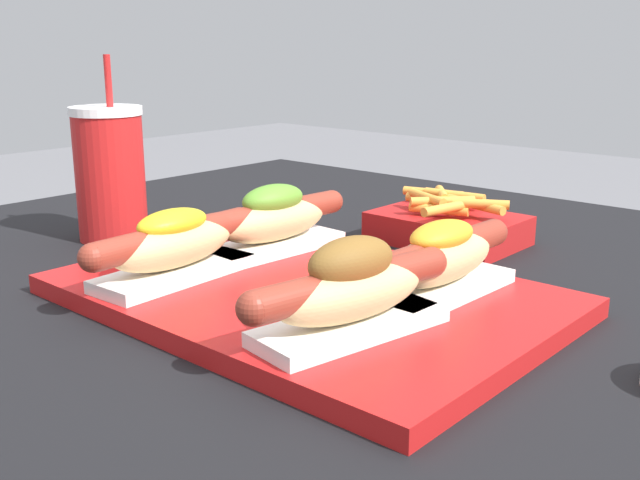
{
  "coord_description": "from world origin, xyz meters",
  "views": [
    {
      "loc": [
        0.43,
        -0.53,
        0.98
      ],
      "look_at": [
        -0.02,
        -0.03,
        0.8
      ],
      "focal_mm": 42.0,
      "sensor_mm": 36.0,
      "label": 1
    }
  ],
  "objects_px": {
    "fries_basket": "(448,225)",
    "hot_dog_1": "(351,291)",
    "serving_tray": "(306,295)",
    "drink_cup": "(110,173)",
    "hot_dog_2": "(273,220)",
    "hot_dog_0": "(174,245)",
    "hot_dog_3": "(441,259)"
  },
  "relations": [
    {
      "from": "hot_dog_1",
      "to": "fries_basket",
      "type": "bearing_deg",
      "value": 110.31
    },
    {
      "from": "hot_dog_2",
      "to": "hot_dog_0",
      "type": "bearing_deg",
      "value": -90.54
    },
    {
      "from": "hot_dog_0",
      "to": "hot_dog_3",
      "type": "distance_m",
      "value": 0.25
    },
    {
      "from": "serving_tray",
      "to": "fries_basket",
      "type": "xyz_separation_m",
      "value": [
        -0.02,
        0.28,
        0.01
      ]
    },
    {
      "from": "hot_dog_3",
      "to": "drink_cup",
      "type": "height_order",
      "value": "drink_cup"
    },
    {
      "from": "fries_basket",
      "to": "hot_dog_1",
      "type": "bearing_deg",
      "value": -69.69
    },
    {
      "from": "serving_tray",
      "to": "drink_cup",
      "type": "distance_m",
      "value": 0.35
    },
    {
      "from": "drink_cup",
      "to": "fries_basket",
      "type": "relative_size",
      "value": 1.3
    },
    {
      "from": "drink_cup",
      "to": "hot_dog_3",
      "type": "bearing_deg",
      "value": 5.3
    },
    {
      "from": "hot_dog_1",
      "to": "drink_cup",
      "type": "bearing_deg",
      "value": 169.59
    },
    {
      "from": "hot_dog_1",
      "to": "hot_dog_3",
      "type": "relative_size",
      "value": 0.99
    },
    {
      "from": "hot_dog_1",
      "to": "hot_dog_2",
      "type": "xyz_separation_m",
      "value": [
        -0.21,
        0.13,
        -0.0
      ]
    },
    {
      "from": "serving_tray",
      "to": "hot_dog_0",
      "type": "relative_size",
      "value": 2.21
    },
    {
      "from": "hot_dog_3",
      "to": "fries_basket",
      "type": "xyz_separation_m",
      "value": [
        -0.13,
        0.22,
        -0.03
      ]
    },
    {
      "from": "hot_dog_0",
      "to": "hot_dog_2",
      "type": "distance_m",
      "value": 0.13
    },
    {
      "from": "hot_dog_3",
      "to": "drink_cup",
      "type": "bearing_deg",
      "value": -174.7
    },
    {
      "from": "fries_basket",
      "to": "serving_tray",
      "type": "bearing_deg",
      "value": -85.6
    },
    {
      "from": "drink_cup",
      "to": "fries_basket",
      "type": "distance_m",
      "value": 0.41
    },
    {
      "from": "hot_dog_3",
      "to": "drink_cup",
      "type": "distance_m",
      "value": 0.45
    },
    {
      "from": "hot_dog_1",
      "to": "fries_basket",
      "type": "relative_size",
      "value": 1.18
    },
    {
      "from": "serving_tray",
      "to": "hot_dog_1",
      "type": "distance_m",
      "value": 0.13
    },
    {
      "from": "hot_dog_1",
      "to": "fries_basket",
      "type": "height_order",
      "value": "hot_dog_1"
    },
    {
      "from": "hot_dog_0",
      "to": "hot_dog_2",
      "type": "height_order",
      "value": "hot_dog_2"
    },
    {
      "from": "fries_basket",
      "to": "drink_cup",
      "type": "bearing_deg",
      "value": -140.94
    },
    {
      "from": "serving_tray",
      "to": "hot_dog_0",
      "type": "bearing_deg",
      "value": -148.28
    },
    {
      "from": "serving_tray",
      "to": "hot_dog_3",
      "type": "bearing_deg",
      "value": 29.63
    },
    {
      "from": "hot_dog_2",
      "to": "fries_basket",
      "type": "bearing_deg",
      "value": 68.2
    },
    {
      "from": "hot_dog_2",
      "to": "drink_cup",
      "type": "bearing_deg",
      "value": -168.9
    },
    {
      "from": "hot_dog_1",
      "to": "drink_cup",
      "type": "relative_size",
      "value": 0.9
    },
    {
      "from": "serving_tray",
      "to": "hot_dog_1",
      "type": "xyz_separation_m",
      "value": [
        0.1,
        -0.06,
        0.04
      ]
    },
    {
      "from": "hot_dog_0",
      "to": "hot_dog_3",
      "type": "height_order",
      "value": "same"
    },
    {
      "from": "hot_dog_0",
      "to": "fries_basket",
      "type": "height_order",
      "value": "hot_dog_0"
    }
  ]
}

